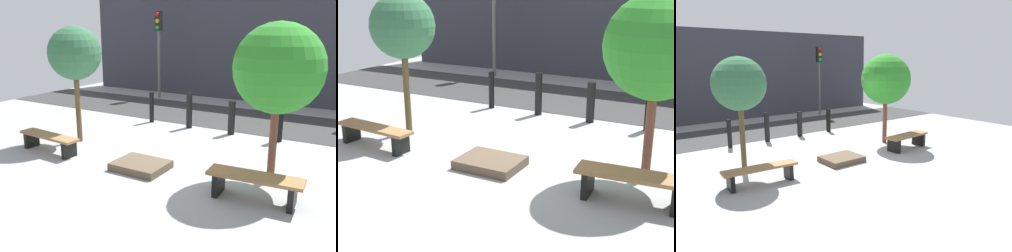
% 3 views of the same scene
% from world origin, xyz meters
% --- Properties ---
extents(ground_plane, '(18.00, 18.00, 0.00)m').
position_xyz_m(ground_plane, '(0.00, 0.00, 0.00)').
color(ground_plane, '#949494').
extents(road_strip, '(18.00, 3.11, 0.01)m').
position_xyz_m(road_strip, '(0.00, 4.41, 0.01)').
color(road_strip, '#343434').
rests_on(road_strip, ground).
extents(building_facade, '(16.20, 0.50, 4.24)m').
position_xyz_m(building_facade, '(0.00, 7.69, 2.12)').
color(building_facade, '#33333D').
rests_on(building_facade, ground).
extents(bench_left, '(1.78, 0.51, 0.44)m').
position_xyz_m(bench_left, '(-2.55, -1.09, 0.32)').
color(bench_left, black).
rests_on(bench_left, ground).
extents(bench_right, '(1.69, 0.59, 0.48)m').
position_xyz_m(bench_right, '(2.55, -1.09, 0.34)').
color(bench_right, black).
rests_on(bench_right, ground).
extents(planter_bed, '(1.11, 0.89, 0.17)m').
position_xyz_m(planter_bed, '(0.00, -0.89, 0.08)').
color(planter_bed, brown).
rests_on(planter_bed, ground).
extents(tree_behind_left_bench, '(1.34, 1.34, 2.98)m').
position_xyz_m(tree_behind_left_bench, '(-2.55, -0.05, 2.29)').
color(tree_behind_left_bench, brown).
rests_on(tree_behind_left_bench, ground).
extents(tree_behind_right_bench, '(1.70, 1.70, 3.07)m').
position_xyz_m(tree_behind_right_bench, '(2.55, -0.05, 2.21)').
color(tree_behind_right_bench, brown).
rests_on(tree_behind_right_bench, ground).
extents(bollard_far_left, '(0.14, 0.14, 0.96)m').
position_xyz_m(bollard_far_left, '(-2.01, 2.61, 0.48)').
color(bollard_far_left, black).
rests_on(bollard_far_left, ground).
extents(bollard_left, '(0.18, 0.18, 1.05)m').
position_xyz_m(bollard_left, '(-0.67, 2.61, 0.53)').
color(bollard_left, black).
rests_on(bollard_left, ground).
extents(bollard_center, '(0.19, 0.19, 0.95)m').
position_xyz_m(bollard_center, '(0.67, 2.61, 0.48)').
color(bollard_center, black).
rests_on(bollard_center, ground).
extents(bollard_right, '(0.18, 0.18, 0.93)m').
position_xyz_m(bollard_right, '(2.01, 2.61, 0.47)').
color(bollard_right, black).
rests_on(bollard_right, ground).
extents(traffic_light_west, '(0.28, 0.27, 3.53)m').
position_xyz_m(traffic_light_west, '(-4.02, 6.25, 2.45)').
color(traffic_light_west, '#5D5D5D').
rests_on(traffic_light_west, ground).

